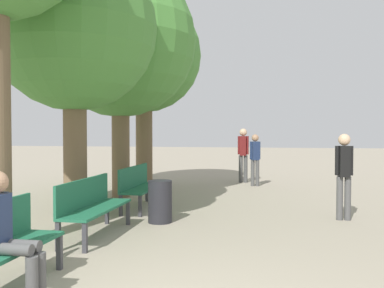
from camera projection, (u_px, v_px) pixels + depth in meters
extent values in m
cube|color=#38383D|center=(59.00, 252.00, 5.06)|extent=(0.06, 0.06, 0.41)
cube|color=#38383D|center=(29.00, 251.00, 5.13)|extent=(0.06, 0.06, 0.41)
cube|color=#1E6042|center=(97.00, 209.00, 6.65)|extent=(0.48, 1.85, 0.04)
cube|color=#1E6042|center=(84.00, 193.00, 6.68)|extent=(0.04, 1.85, 0.44)
cube|color=#38383D|center=(85.00, 238.00, 5.75)|extent=(0.06, 0.06, 0.41)
cube|color=#38383D|center=(128.00, 213.00, 7.49)|extent=(0.06, 0.06, 0.41)
cube|color=#38383D|center=(58.00, 236.00, 5.83)|extent=(0.06, 0.06, 0.41)
cube|color=#38383D|center=(107.00, 212.00, 7.56)|extent=(0.06, 0.06, 0.41)
cube|color=#1E6042|center=(144.00, 188.00, 9.08)|extent=(0.48, 1.85, 0.04)
cube|color=#1E6042|center=(134.00, 176.00, 9.11)|extent=(0.04, 1.85, 0.44)
cube|color=#38383D|center=(140.00, 206.00, 8.18)|extent=(0.06, 0.06, 0.41)
cube|color=#38383D|center=(163.00, 193.00, 9.91)|extent=(0.06, 0.06, 0.41)
cube|color=#38383D|center=(121.00, 205.00, 8.25)|extent=(0.06, 0.06, 0.41)
cube|color=#38383D|center=(147.00, 193.00, 9.98)|extent=(0.06, 0.06, 0.41)
cylinder|color=brown|center=(75.00, 146.00, 8.18)|extent=(0.44, 0.44, 2.74)
sphere|color=#478438|center=(74.00, 28.00, 8.11)|extent=(3.15, 3.15, 3.15)
cylinder|color=brown|center=(121.00, 140.00, 10.65)|extent=(0.44, 0.44, 2.84)
sphere|color=#478438|center=(120.00, 41.00, 10.58)|extent=(3.77, 3.77, 3.77)
cylinder|color=brown|center=(144.00, 137.00, 12.62)|extent=(0.49, 0.49, 2.96)
sphere|color=#478438|center=(144.00, 55.00, 12.54)|extent=(3.38, 3.38, 3.38)
cylinder|color=#4C4C4C|center=(12.00, 249.00, 4.08)|extent=(0.41, 0.12, 0.12)
cylinder|color=#4C4C4C|center=(32.00, 280.00, 4.05)|extent=(0.12, 0.12, 0.45)
cylinder|color=#4C4C4C|center=(21.00, 245.00, 4.22)|extent=(0.41, 0.12, 0.12)
cylinder|color=#4C4C4C|center=(40.00, 275.00, 4.19)|extent=(0.12, 0.12, 0.45)
cylinder|color=navy|center=(5.00, 218.00, 4.30)|extent=(0.08, 0.08, 0.52)
cylinder|color=#4C4C4C|center=(241.00, 169.00, 13.66)|extent=(0.13, 0.13, 0.87)
cylinder|color=#4C4C4C|center=(246.00, 169.00, 13.63)|extent=(0.13, 0.13, 0.87)
cube|color=maroon|center=(243.00, 146.00, 13.62)|extent=(0.20, 0.24, 0.62)
cylinder|color=maroon|center=(239.00, 145.00, 13.65)|extent=(0.09, 0.09, 0.58)
cylinder|color=maroon|center=(247.00, 145.00, 13.60)|extent=(0.09, 0.09, 0.58)
sphere|color=tan|center=(243.00, 132.00, 13.61)|extent=(0.24, 0.24, 0.24)
cylinder|color=#4C4C4C|center=(253.00, 173.00, 12.78)|extent=(0.11, 0.11, 0.78)
cylinder|color=#4C4C4C|center=(257.00, 173.00, 12.75)|extent=(0.11, 0.11, 0.78)
cube|color=navy|center=(255.00, 151.00, 12.75)|extent=(0.27, 0.26, 0.55)
cylinder|color=navy|center=(251.00, 150.00, 12.77)|extent=(0.08, 0.08, 0.52)
cylinder|color=navy|center=(259.00, 150.00, 12.72)|extent=(0.08, 0.08, 0.52)
sphere|color=#A37A5B|center=(255.00, 138.00, 12.73)|extent=(0.21, 0.21, 0.21)
cylinder|color=#4C4C4C|center=(340.00, 198.00, 7.89)|extent=(0.12, 0.12, 0.80)
cylinder|color=#4C4C4C|center=(348.00, 199.00, 7.87)|extent=(0.12, 0.12, 0.80)
cube|color=black|center=(344.00, 161.00, 7.86)|extent=(0.20, 0.23, 0.57)
cylinder|color=black|center=(337.00, 160.00, 7.88)|extent=(0.08, 0.08, 0.54)
cylinder|color=black|center=(351.00, 161.00, 7.84)|extent=(0.08, 0.08, 0.54)
sphere|color=tan|center=(344.00, 140.00, 7.85)|extent=(0.22, 0.22, 0.22)
cylinder|color=#232328|center=(160.00, 201.00, 7.68)|extent=(0.43, 0.43, 0.76)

